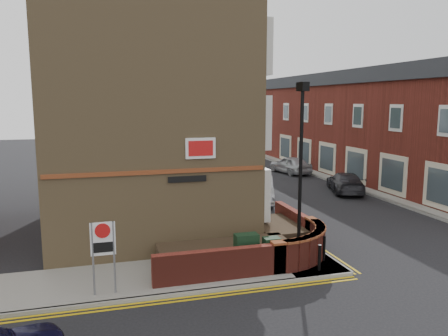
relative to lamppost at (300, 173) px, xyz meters
The scene contains 27 objects.
ground 3.90m from the lamppost, 143.13° to the right, with size 120.00×120.00×0.00m, color black.
pavement_corner 6.07m from the lamppost, behind, with size 13.00×3.00×0.12m, color gray.
pavement_main 15.17m from the lamppost, 88.45° to the left, with size 2.00×32.00×0.12m, color gray.
pavement_far 16.73m from the lamppost, 45.99° to the left, with size 4.00×40.00×0.12m, color gray.
kerb_side 6.18m from the lamppost, 166.76° to the right, with size 13.00×0.15×0.12m, color gray.
kerb_main_near 15.22m from the lamppost, 84.60° to the left, with size 0.15×32.00×0.12m, color gray.
kerb_main_far 15.44m from the lamppost, 51.46° to the left, with size 0.15×40.00×0.12m, color gray.
yellow_lines_side 6.27m from the lamppost, 164.13° to the right, with size 13.00×0.28×0.01m, color gold.
yellow_lines_main 15.26m from the lamppost, 83.64° to the left, with size 0.28×32.00×0.01m, color gold.
corner_building 8.62m from the lamppost, 123.16° to the left, with size 8.95×10.40×13.60m.
garden_wall 3.93m from the lamppost, 140.91° to the left, with size 6.80×6.00×1.20m, color maroon, non-canonical shape.
lamppost is the anchor object (origin of this frame).
utility_cabinet_large 3.24m from the lamppost, behind, with size 0.80×0.45×1.20m, color black.
utility_cabinet_small 2.90m from the lamppost, 169.70° to the right, with size 0.55×0.40×1.10m, color black.
bollard_near 2.91m from the lamppost, 63.43° to the right, with size 0.11×0.11×0.90m, color black.
bollard_far 2.95m from the lamppost, ahead, with size 0.11×0.11×0.90m, color black.
zone_sign 6.85m from the lamppost, behind, with size 0.72×0.07×2.20m.
far_terrace 20.41m from the lamppost, 50.77° to the left, with size 5.40×30.40×8.00m.
far_terrace_cream 39.00m from the lamppost, 70.68° to the left, with size 5.40×12.40×8.00m.
tree_near 12.92m from the lamppost, 88.22° to the left, with size 3.64×3.65×6.70m.
tree_mid 20.93m from the lamppost, 88.90° to the left, with size 4.03×4.03×7.42m.
tree_far 28.89m from the lamppost, 89.21° to the left, with size 3.81×3.81×7.00m.
traffic_light_assembly 23.82m from the lamppost, 88.07° to the left, with size 0.20×0.16×4.20m.
silver_car_near 10.51m from the lamppost, 77.45° to the left, with size 1.53×4.40×1.45m, color #A8A9B0.
red_car_main 20.93m from the lamppost, 80.93° to the left, with size 1.93×4.18×1.16m, color #A03211.
grey_car_far 13.99m from the lamppost, 52.16° to the left, with size 1.81×4.44×1.29m, color #2C2D31.
silver_car_far 20.46m from the lamppost, 66.44° to the left, with size 1.68×4.16×1.42m, color #AEB0B6.
Camera 1 is at (-4.93, -12.26, 5.80)m, focal length 35.00 mm.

